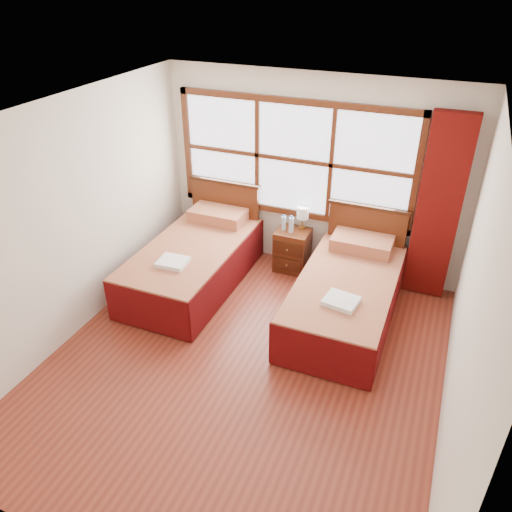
% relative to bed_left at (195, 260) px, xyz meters
% --- Properties ---
extents(floor, '(4.50, 4.50, 0.00)m').
position_rel_bed_left_xyz_m(floor, '(1.22, -1.20, -0.33)').
color(floor, maroon).
rests_on(floor, ground).
extents(ceiling, '(4.50, 4.50, 0.00)m').
position_rel_bed_left_xyz_m(ceiling, '(1.22, -1.20, 2.27)').
color(ceiling, white).
rests_on(ceiling, wall_back).
extents(wall_back, '(4.00, 0.00, 4.00)m').
position_rel_bed_left_xyz_m(wall_back, '(1.22, 1.05, 0.97)').
color(wall_back, silver).
rests_on(wall_back, floor).
extents(wall_left, '(0.00, 4.50, 4.50)m').
position_rel_bed_left_xyz_m(wall_left, '(-0.78, -1.20, 0.97)').
color(wall_left, silver).
rests_on(wall_left, floor).
extents(wall_right, '(0.00, 4.50, 4.50)m').
position_rel_bed_left_xyz_m(wall_right, '(3.22, -1.20, 0.97)').
color(wall_right, silver).
rests_on(wall_right, floor).
extents(window, '(3.16, 0.06, 1.56)m').
position_rel_bed_left_xyz_m(window, '(0.97, 1.02, 1.17)').
color(window, white).
rests_on(window, wall_back).
extents(curtain, '(0.50, 0.16, 2.30)m').
position_rel_bed_left_xyz_m(curtain, '(2.82, 0.91, 0.84)').
color(curtain, '#620C09').
rests_on(curtain, wall_back).
extents(bed_left, '(1.12, 2.16, 1.09)m').
position_rel_bed_left_xyz_m(bed_left, '(0.00, 0.00, 0.00)').
color(bed_left, '#381A0B').
rests_on(bed_left, floor).
extents(bed_right, '(1.09, 2.12, 1.06)m').
position_rel_bed_left_xyz_m(bed_right, '(2.01, 0.00, -0.01)').
color(bed_right, '#381A0B').
rests_on(bed_right, floor).
extents(nightstand, '(0.44, 0.44, 0.59)m').
position_rel_bed_left_xyz_m(nightstand, '(1.07, 0.80, -0.04)').
color(nightstand, '#542612').
rests_on(nightstand, floor).
extents(towels_left, '(0.36, 0.32, 0.05)m').
position_rel_bed_left_xyz_m(towels_left, '(0.01, -0.54, 0.28)').
color(towels_left, white).
rests_on(towels_left, bed_left).
extents(towels_right, '(0.39, 0.35, 0.05)m').
position_rel_bed_left_xyz_m(towels_right, '(2.06, -0.53, 0.26)').
color(towels_right, white).
rests_on(towels_right, bed_right).
extents(lamp, '(0.16, 0.16, 0.31)m').
position_rel_bed_left_xyz_m(lamp, '(1.15, 0.93, 0.47)').
color(lamp, '#BC8B3C').
rests_on(lamp, nightstand).
extents(bottle_near, '(0.06, 0.06, 0.22)m').
position_rel_bed_left_xyz_m(bottle_near, '(0.94, 0.79, 0.36)').
color(bottle_near, silver).
rests_on(bottle_near, nightstand).
extents(bottle_far, '(0.06, 0.06, 0.24)m').
position_rel_bed_left_xyz_m(bottle_far, '(1.05, 0.76, 0.37)').
color(bottle_far, silver).
rests_on(bottle_far, nightstand).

